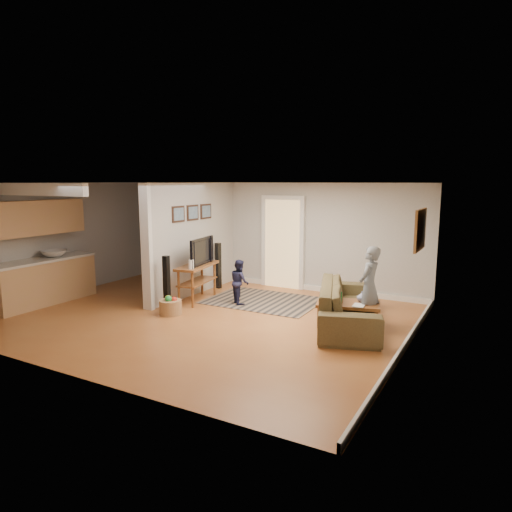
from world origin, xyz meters
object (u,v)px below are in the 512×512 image
at_px(speaker_right, 218,266).
at_px(toy_basket, 170,306).
at_px(sofa, 348,325).
at_px(coffee_table, 349,308).
at_px(speaker_left, 167,283).
at_px(toddler, 240,303).
at_px(tv_console, 198,268).
at_px(child, 368,326).

relative_size(speaker_right, toy_basket, 2.54).
bearing_deg(sofa, coffee_table, -174.72).
bearing_deg(sofa, toy_basket, 89.26).
distance_m(coffee_table, speaker_left, 3.57).
height_order(sofa, coffee_table, coffee_table).
height_order(coffee_table, toy_basket, coffee_table).
height_order(speaker_right, toddler, speaker_right).
relative_size(tv_console, toddler, 1.40).
bearing_deg(speaker_left, coffee_table, 10.73).
xyz_separation_m(sofa, toddler, (-2.44, 0.31, 0.00)).
xyz_separation_m(speaker_right, toddler, (1.16, -0.95, -0.55)).
xyz_separation_m(toy_basket, toddler, (0.76, 1.33, -0.16)).
height_order(speaker_left, speaker_right, same).
height_order(coffee_table, tv_console, tv_console).
xyz_separation_m(tv_console, speaker_left, (-0.12, -0.87, -0.17)).
xyz_separation_m(sofa, child, (0.32, 0.09, 0.00)).
relative_size(speaker_left, speaker_right, 1.00).
relative_size(sofa, coffee_table, 2.10).
distance_m(speaker_right, child, 4.13).
xyz_separation_m(speaker_right, child, (3.92, -1.17, -0.55)).
bearing_deg(child, toddler, -86.88).
bearing_deg(toy_basket, speaker_right, 99.96).
bearing_deg(speaker_left, toy_basket, -41.71).
distance_m(speaker_left, child, 3.92).
bearing_deg(speaker_right, coffee_table, -8.67).
xyz_separation_m(tv_console, speaker_right, (-0.26, 1.19, -0.17)).
distance_m(child, toddler, 2.77).
distance_m(tv_console, toy_basket, 1.23).
bearing_deg(speaker_left, toddler, 45.96).
bearing_deg(child, tv_console, -82.00).
bearing_deg(coffee_table, speaker_right, 160.21).
bearing_deg(toy_basket, toddler, 60.29).
bearing_deg(toddler, speaker_left, 89.58).
bearing_deg(tv_console, toy_basket, -92.54).
height_order(toy_basket, child, child).
height_order(coffee_table, speaker_left, speaker_left).
bearing_deg(sofa, child, -92.52).
height_order(speaker_left, toddler, speaker_left).
bearing_deg(speaker_right, toddler, -28.25).
bearing_deg(tv_console, child, -9.24).
height_order(tv_console, toddler, tv_console).
xyz_separation_m(sofa, toy_basket, (-3.20, -1.02, 0.16)).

